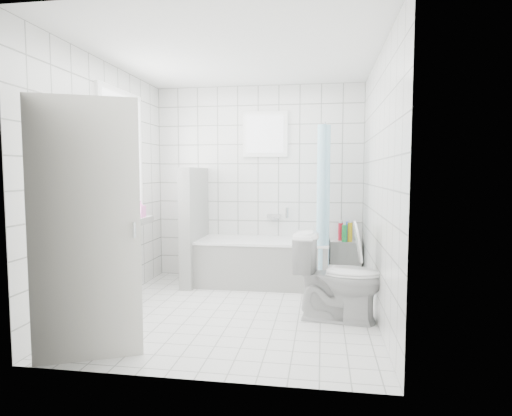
# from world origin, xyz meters

# --- Properties ---
(ground) EXTENTS (3.00, 3.00, 0.00)m
(ground) POSITION_xyz_m (0.00, 0.00, 0.00)
(ground) COLOR white
(ground) RESTS_ON ground
(ceiling) EXTENTS (3.00, 3.00, 0.00)m
(ceiling) POSITION_xyz_m (0.00, 0.00, 2.60)
(ceiling) COLOR white
(ceiling) RESTS_ON ground
(wall_back) EXTENTS (2.80, 0.02, 2.60)m
(wall_back) POSITION_xyz_m (0.00, 1.50, 1.30)
(wall_back) COLOR white
(wall_back) RESTS_ON ground
(wall_front) EXTENTS (2.80, 0.02, 2.60)m
(wall_front) POSITION_xyz_m (0.00, -1.50, 1.30)
(wall_front) COLOR white
(wall_front) RESTS_ON ground
(wall_left) EXTENTS (0.02, 3.00, 2.60)m
(wall_left) POSITION_xyz_m (-1.40, 0.00, 1.30)
(wall_left) COLOR white
(wall_left) RESTS_ON ground
(wall_right) EXTENTS (0.02, 3.00, 2.60)m
(wall_right) POSITION_xyz_m (1.40, 0.00, 1.30)
(wall_right) COLOR white
(wall_right) RESTS_ON ground
(window_left) EXTENTS (0.01, 0.90, 1.40)m
(window_left) POSITION_xyz_m (-1.35, 0.30, 1.60)
(window_left) COLOR white
(window_left) RESTS_ON wall_left
(window_back) EXTENTS (0.50, 0.01, 0.50)m
(window_back) POSITION_xyz_m (0.10, 1.46, 1.95)
(window_back) COLOR white
(window_back) RESTS_ON wall_back
(window_sill) EXTENTS (0.18, 1.02, 0.08)m
(window_sill) POSITION_xyz_m (-1.31, 0.30, 0.86)
(window_sill) COLOR white
(window_sill) RESTS_ON wall_left
(door) EXTENTS (0.74, 0.37, 2.00)m
(door) POSITION_xyz_m (-0.89, -1.31, 1.00)
(door) COLOR silver
(door) RESTS_ON ground
(bathtub) EXTENTS (1.66, 0.77, 0.58)m
(bathtub) POSITION_xyz_m (0.12, 1.12, 0.29)
(bathtub) COLOR white
(bathtub) RESTS_ON ground
(partition_wall) EXTENTS (0.15, 0.85, 1.50)m
(partition_wall) POSITION_xyz_m (-0.77, 1.07, 0.75)
(partition_wall) COLOR white
(partition_wall) RESTS_ON ground
(tiled_ledge) EXTENTS (0.40, 0.24, 0.55)m
(tiled_ledge) POSITION_xyz_m (1.18, 1.38, 0.28)
(tiled_ledge) COLOR white
(tiled_ledge) RESTS_ON ground
(toilet) EXTENTS (0.88, 0.57, 0.85)m
(toilet) POSITION_xyz_m (1.03, -0.10, 0.43)
(toilet) COLOR white
(toilet) RESTS_ON ground
(curtain_rod) EXTENTS (0.02, 0.80, 0.02)m
(curtain_rod) POSITION_xyz_m (0.89, 1.10, 2.00)
(curtain_rod) COLOR silver
(curtain_rod) RESTS_ON wall_back
(shower_curtain) EXTENTS (0.14, 0.48, 1.78)m
(shower_curtain) POSITION_xyz_m (0.89, 0.97, 1.10)
(shower_curtain) COLOR #4AB3D9
(shower_curtain) RESTS_ON curtain_rod
(tub_faucet) EXTENTS (0.18, 0.06, 0.06)m
(tub_faucet) POSITION_xyz_m (0.22, 1.46, 0.85)
(tub_faucet) COLOR silver
(tub_faucet) RESTS_ON wall_back
(sill_bottles) EXTENTS (0.16, 0.74, 0.31)m
(sill_bottles) POSITION_xyz_m (-1.30, 0.27, 1.03)
(sill_bottles) COLOR #3497ED
(sill_bottles) RESTS_ON window_sill
(ledge_bottles) EXTENTS (0.18, 0.19, 0.25)m
(ledge_bottles) POSITION_xyz_m (1.18, 1.36, 0.67)
(ledge_bottles) COLOR red
(ledge_bottles) RESTS_ON tiled_ledge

